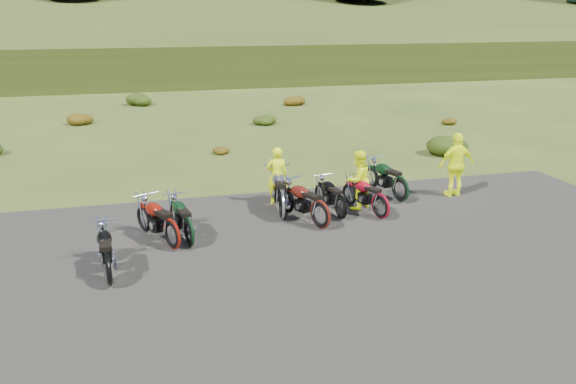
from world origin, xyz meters
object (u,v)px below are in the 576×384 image
object	(u,v)px
motorcycle_3	(282,220)
motorcycle_7	(399,202)
motorcycle_0	(110,286)
person_middle	(277,177)

from	to	relation	value
motorcycle_3	motorcycle_7	bearing A→B (deg)	-74.43
motorcycle_3	motorcycle_7	size ratio (longest dim) A/B	1.07
motorcycle_0	motorcycle_3	distance (m)	5.14
motorcycle_0	motorcycle_7	bearing A→B (deg)	-73.77
motorcycle_7	motorcycle_3	bearing A→B (deg)	84.44
motorcycle_3	person_middle	distance (m)	1.51
motorcycle_3	motorcycle_0	bearing A→B (deg)	130.54
motorcycle_3	motorcycle_7	xyz separation A→B (m)	(3.66, 0.53, 0.00)
motorcycle_7	person_middle	xyz separation A→B (m)	(-3.51, 0.72, 0.83)
motorcycle_7	person_middle	size ratio (longest dim) A/B	1.28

